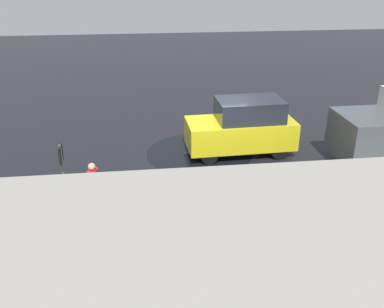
{
  "coord_description": "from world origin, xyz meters",
  "views": [
    {
      "loc": [
        2.65,
        13.82,
        6.55
      ],
      "look_at": [
        1.14,
        1.41,
        0.9
      ],
      "focal_mm": 40.0,
      "sensor_mm": 36.0,
      "label": 1
    }
  ],
  "objects": [
    {
      "name": "moving_hatchback",
      "position": [
        -0.95,
        -0.46,
        1.03
      ],
      "size": [
        3.97,
        1.86,
        2.06
      ],
      "color": "yellow",
      "rests_on": "ground"
    },
    {
      "name": "pedestrian",
      "position": [
        4.2,
        2.4,
        0.68
      ],
      "size": [
        0.34,
        0.55,
        1.22
      ],
      "color": "#B2262D",
      "rests_on": "ground"
    },
    {
      "name": "ground_plane",
      "position": [
        0.0,
        0.0,
        0.0
      ],
      "size": [
        60.0,
        60.0,
        0.0
      ],
      "primitive_type": "plane",
      "color": "black"
    },
    {
      "name": "fire_hydrant",
      "position": [
        3.0,
        2.79,
        0.4
      ],
      "size": [
        0.42,
        0.31,
        0.8
      ],
      "color": "red",
      "rests_on": "ground"
    },
    {
      "name": "kerb_strip",
      "position": [
        0.0,
        4.2,
        0.02
      ],
      "size": [
        24.0,
        3.2,
        0.04
      ],
      "primitive_type": "cube",
      "color": "gray",
      "rests_on": "ground"
    },
    {
      "name": "puddle_patch",
      "position": [
        0.62,
        -0.65,
        0.0
      ],
      "size": [
        3.96,
        3.96,
        0.01
      ],
      "primitive_type": "cylinder",
      "color": "black",
      "rests_on": "ground"
    },
    {
      "name": "metal_railing",
      "position": [
        -0.35,
        5.19,
        0.73
      ],
      "size": [
        8.35,
        0.04,
        1.05
      ],
      "color": "#B7BABF",
      "rests_on": "ground"
    },
    {
      "name": "sign_post",
      "position": [
        4.74,
        3.77,
        1.58
      ],
      "size": [
        0.07,
        0.44,
        2.4
      ],
      "color": "#4C4C51",
      "rests_on": "ground"
    }
  ]
}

